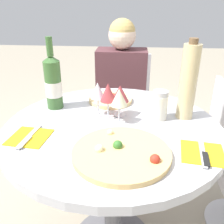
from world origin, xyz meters
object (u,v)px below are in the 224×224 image
at_px(chair_behind_diner, 121,114).
at_px(tall_carafe, 188,82).
at_px(seated_diner, 120,110).
at_px(pizza_large, 121,153).
at_px(dining_table, 113,151).
at_px(wine_bottle, 53,83).

height_order(chair_behind_diner, tall_carafe, tall_carafe).
height_order(chair_behind_diner, seated_diner, seated_diner).
relative_size(chair_behind_diner, seated_diner, 0.76).
bearing_deg(chair_behind_diner, tall_carafe, 114.53).
distance_m(chair_behind_diner, pizza_large, 1.12).
height_order(dining_table, wine_bottle, wine_bottle).
xyz_separation_m(seated_diner, pizza_large, (0.05, -0.91, 0.25)).
bearing_deg(tall_carafe, seated_diner, 119.64).
xyz_separation_m(wine_bottle, tall_carafe, (0.63, -0.06, 0.04)).
height_order(dining_table, seated_diner, seated_diner).
xyz_separation_m(chair_behind_diner, wine_bottle, (-0.30, -0.66, 0.48)).
relative_size(seated_diner, pizza_large, 3.25).
bearing_deg(chair_behind_diner, dining_table, 90.17).
height_order(seated_diner, wine_bottle, seated_diner).
distance_m(chair_behind_diner, tall_carafe, 0.95).
bearing_deg(wine_bottle, seated_diner, 59.64).
distance_m(dining_table, wine_bottle, 0.44).
bearing_deg(pizza_large, tall_carafe, 50.72).
bearing_deg(pizza_large, dining_table, 102.43).
relative_size(seated_diner, tall_carafe, 3.19).
xyz_separation_m(dining_table, seated_diner, (-0.00, 0.68, -0.10)).
bearing_deg(chair_behind_diner, wine_bottle, 65.33).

